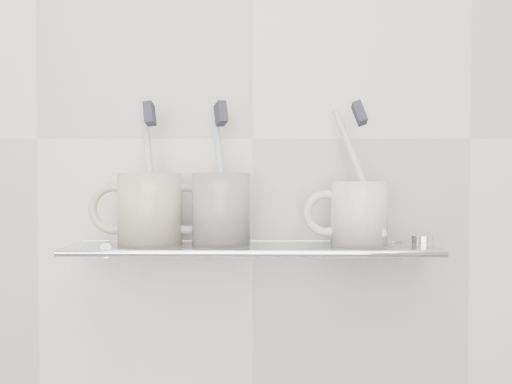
{
  "coord_description": "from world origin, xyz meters",
  "views": [
    {
      "loc": [
        0.02,
        0.26,
        1.19
      ],
      "look_at": [
        0.01,
        1.04,
        1.17
      ],
      "focal_mm": 40.0,
      "sensor_mm": 36.0,
      "label": 1
    }
  ],
  "objects_px": {
    "mug_left": "(150,209)",
    "mug_center": "(221,209)",
    "mug_right": "(359,213)",
    "shelf_glass": "(251,248)"
  },
  "relations": [
    {
      "from": "shelf_glass",
      "to": "mug_center",
      "type": "relative_size",
      "value": 5.02
    },
    {
      "from": "mug_left",
      "to": "mug_right",
      "type": "xyz_separation_m",
      "value": [
        0.29,
        0.0,
        -0.01
      ]
    },
    {
      "from": "mug_center",
      "to": "mug_right",
      "type": "bearing_deg",
      "value": 7.1
    },
    {
      "from": "mug_left",
      "to": "mug_center",
      "type": "height_order",
      "value": "same"
    },
    {
      "from": "shelf_glass",
      "to": "mug_right",
      "type": "distance_m",
      "value": 0.16
    },
    {
      "from": "mug_left",
      "to": "mug_right",
      "type": "distance_m",
      "value": 0.29
    },
    {
      "from": "mug_center",
      "to": "shelf_glass",
      "type": "bearing_deg",
      "value": 0.34
    },
    {
      "from": "mug_right",
      "to": "mug_left",
      "type": "bearing_deg",
      "value": 163.41
    },
    {
      "from": "mug_left",
      "to": "mug_center",
      "type": "bearing_deg",
      "value": -18.4
    },
    {
      "from": "mug_left",
      "to": "mug_right",
      "type": "height_order",
      "value": "mug_left"
    }
  ]
}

